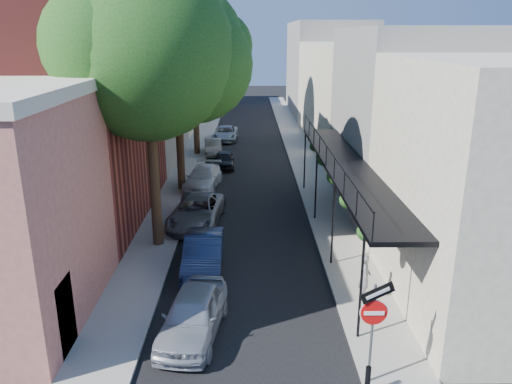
{
  "coord_description": "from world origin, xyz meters",
  "views": [
    {
      "loc": [
        0.1,
        -9.76,
        8.67
      ],
      "look_at": [
        0.37,
        8.77,
        2.8
      ],
      "focal_mm": 35.0,
      "sensor_mm": 36.0,
      "label": 1
    }
  ],
  "objects_px": {
    "parked_car_c": "(197,212)",
    "parked_car_f": "(213,147)",
    "parked_car_g": "(225,133)",
    "oak_mid": "(184,65)",
    "oak_far": "(200,40)",
    "parked_car_d": "(203,178)",
    "pedestrian": "(365,277)",
    "bollard": "(368,381)",
    "oak_near": "(159,56)",
    "parked_car_e": "(224,160)",
    "sign_post": "(374,316)",
    "parked_car_a": "(193,314)",
    "parked_car_b": "(203,253)"
  },
  "relations": [
    {
      "from": "sign_post",
      "to": "oak_mid",
      "type": "relative_size",
      "value": 0.29
    },
    {
      "from": "bollard",
      "to": "pedestrian",
      "type": "bearing_deg",
      "value": 78.52
    },
    {
      "from": "oak_mid",
      "to": "parked_car_g",
      "type": "bearing_deg",
      "value": 83.88
    },
    {
      "from": "sign_post",
      "to": "parked_car_b",
      "type": "distance_m",
      "value": 8.41
    },
    {
      "from": "parked_car_d",
      "to": "pedestrian",
      "type": "distance_m",
      "value": 14.73
    },
    {
      "from": "parked_car_e",
      "to": "parked_car_f",
      "type": "xyz_separation_m",
      "value": [
        -1.02,
        3.84,
        0.02
      ]
    },
    {
      "from": "sign_post",
      "to": "oak_near",
      "type": "height_order",
      "value": "oak_near"
    },
    {
      "from": "oak_far",
      "to": "pedestrian",
      "type": "bearing_deg",
      "value": -71.63
    },
    {
      "from": "oak_mid",
      "to": "parked_car_f",
      "type": "relative_size",
      "value": 2.91
    },
    {
      "from": "sign_post",
      "to": "parked_car_f",
      "type": "distance_m",
      "value": 26.7
    },
    {
      "from": "parked_car_f",
      "to": "parked_car_d",
      "type": "bearing_deg",
      "value": -95.72
    },
    {
      "from": "sign_post",
      "to": "parked_car_b",
      "type": "bearing_deg",
      "value": 125.53
    },
    {
      "from": "parked_car_b",
      "to": "parked_car_c",
      "type": "relative_size",
      "value": 0.86
    },
    {
      "from": "oak_near",
      "to": "parked_car_d",
      "type": "relative_size",
      "value": 2.62
    },
    {
      "from": "oak_mid",
      "to": "parked_car_d",
      "type": "distance_m",
      "value": 6.48
    },
    {
      "from": "sign_post",
      "to": "oak_far",
      "type": "height_order",
      "value": "oak_far"
    },
    {
      "from": "parked_car_d",
      "to": "parked_car_e",
      "type": "distance_m",
      "value": 4.85
    },
    {
      "from": "parked_car_a",
      "to": "pedestrian",
      "type": "xyz_separation_m",
      "value": [
        5.55,
        1.89,
        0.23
      ]
    },
    {
      "from": "oak_near",
      "to": "parked_car_e",
      "type": "distance_m",
      "value": 14.94
    },
    {
      "from": "sign_post",
      "to": "oak_far",
      "type": "xyz_separation_m",
      "value": [
        -6.51,
        26.3,
        6.22
      ]
    },
    {
      "from": "oak_mid",
      "to": "pedestrian",
      "type": "xyz_separation_m",
      "value": [
        7.38,
        -12.99,
        -6.14
      ]
    },
    {
      "from": "sign_post",
      "to": "parked_car_f",
      "type": "bearing_deg",
      "value": 102.48
    },
    {
      "from": "bollard",
      "to": "parked_car_a",
      "type": "relative_size",
      "value": 0.2
    },
    {
      "from": "bollard",
      "to": "oak_mid",
      "type": "relative_size",
      "value": 0.08
    },
    {
      "from": "oak_near",
      "to": "pedestrian",
      "type": "relative_size",
      "value": 7.13
    },
    {
      "from": "parked_car_a",
      "to": "parked_car_f",
      "type": "bearing_deg",
      "value": 100.23
    },
    {
      "from": "parked_car_g",
      "to": "parked_car_f",
      "type": "bearing_deg",
      "value": -95.34
    },
    {
      "from": "parked_car_d",
      "to": "parked_car_f",
      "type": "height_order",
      "value": "parked_car_d"
    },
    {
      "from": "bollard",
      "to": "oak_mid",
      "type": "distance_m",
      "value": 19.96
    },
    {
      "from": "parked_car_b",
      "to": "parked_car_g",
      "type": "distance_m",
      "value": 24.63
    },
    {
      "from": "bollard",
      "to": "parked_car_e",
      "type": "relative_size",
      "value": 0.25
    },
    {
      "from": "parked_car_b",
      "to": "parked_car_c",
      "type": "bearing_deg",
      "value": 97.62
    },
    {
      "from": "parked_car_b",
      "to": "parked_car_f",
      "type": "height_order",
      "value": "parked_car_b"
    },
    {
      "from": "parked_car_c",
      "to": "parked_car_f",
      "type": "bearing_deg",
      "value": 96.43
    },
    {
      "from": "parked_car_d",
      "to": "parked_car_g",
      "type": "bearing_deg",
      "value": 93.64
    },
    {
      "from": "oak_mid",
      "to": "oak_far",
      "type": "bearing_deg",
      "value": 89.59
    },
    {
      "from": "parked_car_a",
      "to": "parked_car_e",
      "type": "bearing_deg",
      "value": 97.75
    },
    {
      "from": "bollard",
      "to": "sign_post",
      "type": "bearing_deg",
      "value": 71.44
    },
    {
      "from": "parked_car_b",
      "to": "parked_car_d",
      "type": "distance_m",
      "value": 10.73
    },
    {
      "from": "parked_car_a",
      "to": "pedestrian",
      "type": "height_order",
      "value": "pedestrian"
    },
    {
      "from": "parked_car_a",
      "to": "parked_car_g",
      "type": "xyz_separation_m",
      "value": [
        -0.31,
        29.0,
        -0.09
      ]
    },
    {
      "from": "parked_car_a",
      "to": "pedestrian",
      "type": "distance_m",
      "value": 5.87
    },
    {
      "from": "parked_car_d",
      "to": "bollard",
      "type": "bearing_deg",
      "value": -66.15
    },
    {
      "from": "parked_car_f",
      "to": "oak_mid",
      "type": "bearing_deg",
      "value": -101.05
    },
    {
      "from": "oak_near",
      "to": "parked_car_c",
      "type": "relative_size",
      "value": 2.4
    },
    {
      "from": "sign_post",
      "to": "parked_car_g",
      "type": "bearing_deg",
      "value": 99.17
    },
    {
      "from": "bollard",
      "to": "parked_car_g",
      "type": "height_order",
      "value": "parked_car_g"
    },
    {
      "from": "parked_car_f",
      "to": "sign_post",
      "type": "bearing_deg",
      "value": -83.24
    },
    {
      "from": "parked_car_c",
      "to": "parked_car_e",
      "type": "distance_m",
      "value": 10.72
    },
    {
      "from": "oak_near",
      "to": "oak_mid",
      "type": "height_order",
      "value": "oak_near"
    }
  ]
}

